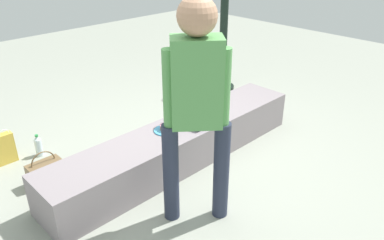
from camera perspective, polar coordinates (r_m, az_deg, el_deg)
The scene contains 12 objects.
ground_plane at distance 3.87m, azimuth -1.77°, elevation -6.19°, with size 12.00×12.00×0.00m, color gray.
concrete_ledge at distance 3.76m, azimuth -1.81°, elevation -3.68°, with size 2.85×0.52×0.39m, color gray.
child_seated at distance 3.65m, azimuth -0.35°, elevation 2.56°, with size 0.28×0.34×0.48m.
adult_standing at distance 2.66m, azimuth 0.70°, elevation 3.44°, with size 0.42×0.39×1.74m.
cake_plate at distance 3.59m, azimuth -4.00°, elevation -1.33°, with size 0.22×0.22×0.07m.
gift_bag at distance 4.19m, azimuth -26.56°, elevation -3.93°, with size 0.24×0.09×0.36m.
railing_post at distance 5.50m, azimuth 4.64°, elevation 9.80°, with size 0.36×0.36×1.32m.
water_bottle_near_gift at distance 4.21m, azimuth -22.01°, elevation -3.63°, with size 0.07×0.07×0.24m.
party_cup_red at distance 4.01m, azimuth -9.69°, elevation -4.46°, with size 0.08×0.08×0.09m, color red.
cake_box_white at distance 5.12m, azimuth -0.91°, elevation 3.23°, with size 0.27×0.28×0.13m, color white.
handbag_black_leather at distance 4.33m, azimuth -2.59°, elevation -0.83°, with size 0.28×0.14×0.29m.
handbag_brown_canvas at distance 3.76m, azimuth -21.14°, elevation -7.23°, with size 0.31×0.14×0.32m.
Camera 1 is at (-2.19, -2.41, 2.09)m, focal length 35.59 mm.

